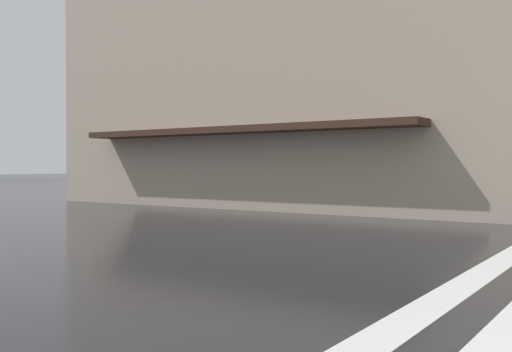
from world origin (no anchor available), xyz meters
The scene contains 0 objects.
Camera 1 is at (-5.15, 1.69, 1.67)m, focal length 40.53 mm.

